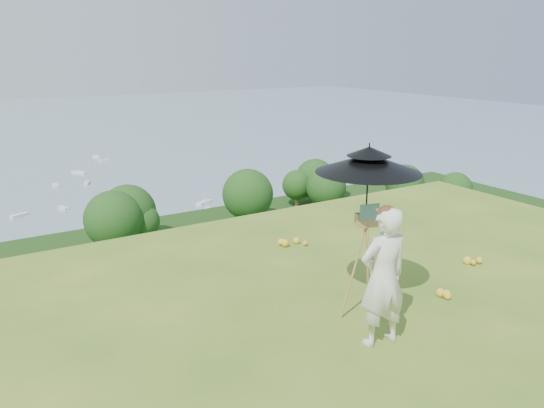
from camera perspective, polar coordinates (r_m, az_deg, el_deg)
shoreline_tier at (r=86.83m, az=-25.81°, el=-12.43°), size 170.00×28.00×8.00m
slope_trees at (r=41.76m, az=-23.18°, el=-11.19°), size 110.00×50.00×6.00m
harbor_town at (r=84.09m, az=-26.35°, el=-8.52°), size 110.00×22.00×5.00m
painter at (r=6.22m, az=11.86°, el=-7.72°), size 0.65×0.46×1.68m
field_easel at (r=6.77m, az=9.94°, el=-6.19°), size 0.73×0.73×1.55m
sun_umbrella at (r=6.48m, az=10.23°, el=2.13°), size 1.58×1.58×1.00m
painter_cap at (r=5.94m, az=12.30°, el=-0.71°), size 0.25×0.28×0.10m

